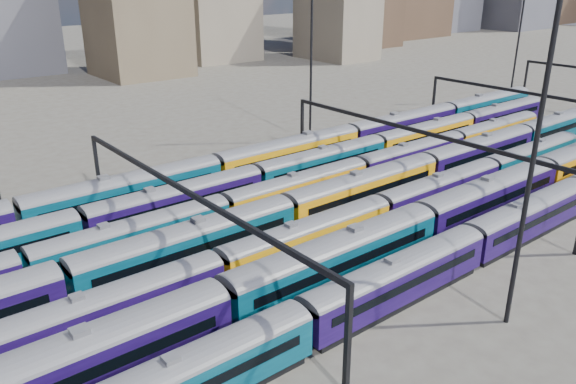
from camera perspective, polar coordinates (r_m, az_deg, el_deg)
ground at (r=61.88m, az=6.24°, el=-2.24°), size 500.00×500.00×0.00m
rake_0 at (r=52.50m, az=18.06°, el=-4.74°), size 116.34×2.84×4.77m
rake_1 at (r=63.15m, az=19.80°, el=-0.12°), size 110.65×3.24×5.47m
rake_2 at (r=46.14m, az=-7.08°, el=-7.59°), size 114.65×2.80×4.70m
rake_3 at (r=70.04m, az=13.87°, el=2.56°), size 129.60×3.16×5.33m
rake_4 at (r=62.35m, az=1.02°, el=0.55°), size 96.06×2.82×4.73m
rake_5 at (r=70.84m, az=3.46°, el=3.23°), size 101.26×2.97×4.99m
rake_6 at (r=67.47m, az=-7.34°, el=2.41°), size 134.67×3.28×5.54m
gantry_1 at (r=48.18m, az=-10.64°, el=-0.81°), size 0.35×40.35×8.03m
gantry_2 at (r=66.69m, az=12.64°, el=5.32°), size 0.35×40.35×8.03m
gantry_3 at (r=91.51m, az=24.77°, el=8.20°), size 0.35×40.35×8.03m
mast_2 at (r=41.08m, az=23.86°, el=4.39°), size 1.40×0.50×25.60m
mast_3 at (r=85.17m, az=2.38°, el=14.19°), size 1.40×0.50×25.60m
mast_5 at (r=121.67m, az=22.47°, el=14.85°), size 1.40×0.50×25.60m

